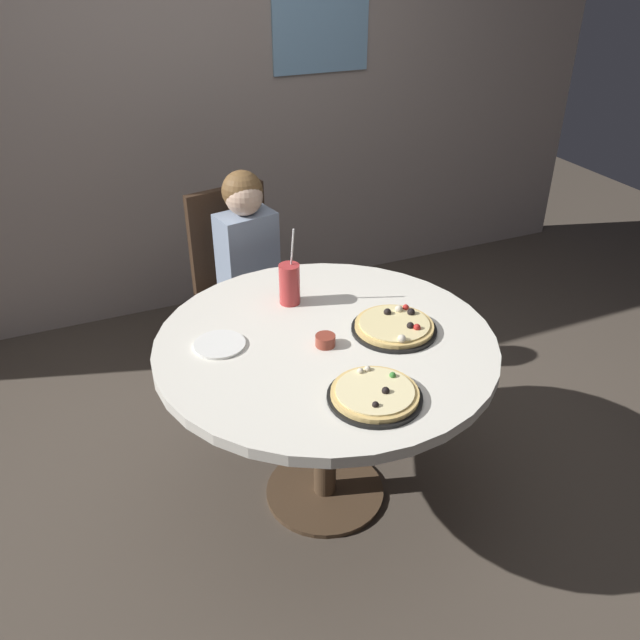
{
  "coord_description": "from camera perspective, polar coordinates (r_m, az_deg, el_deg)",
  "views": [
    {
      "loc": [
        -0.79,
        -1.76,
        1.99
      ],
      "look_at": [
        0.0,
        0.05,
        0.8
      ],
      "focal_mm": 36.68,
      "sensor_mm": 36.0,
      "label": 1
    }
  ],
  "objects": [
    {
      "name": "ground_plane",
      "position": [
        2.77,
        0.43,
        -14.8
      ],
      "size": [
        8.0,
        8.0,
        0.0
      ],
      "primitive_type": "plane",
      "color": "#4C4238"
    },
    {
      "name": "wall_with_window",
      "position": [
        3.73,
        -11.89,
        22.15
      ],
      "size": [
        5.2,
        0.14,
        2.9
      ],
      "color": "#A8998E",
      "rests_on": "ground_plane"
    },
    {
      "name": "dining_table",
      "position": [
        2.35,
        0.49,
        -3.68
      ],
      "size": [
        1.21,
        1.21,
        0.75
      ],
      "color": "silver",
      "rests_on": "ground_plane"
    },
    {
      "name": "chair_wooden",
      "position": [
        3.22,
        -7.07,
        3.85
      ],
      "size": [
        0.47,
        0.47,
        0.95
      ],
      "color": "#382619",
      "rests_on": "ground_plane"
    },
    {
      "name": "diner_child",
      "position": [
        3.1,
        -5.47,
        1.82
      ],
      "size": [
        0.32,
        0.43,
        1.08
      ],
      "color": "#3F4766",
      "rests_on": "ground_plane"
    },
    {
      "name": "pizza_veggie",
      "position": [
        2.02,
        4.86,
        -6.46
      ],
      "size": [
        0.3,
        0.3,
        0.05
      ],
      "color": "black",
      "rests_on": "dining_table"
    },
    {
      "name": "pizza_cheese",
      "position": [
        2.35,
        6.52,
        -0.57
      ],
      "size": [
        0.31,
        0.31,
        0.05
      ],
      "color": "black",
      "rests_on": "dining_table"
    },
    {
      "name": "soda_cup",
      "position": [
        2.48,
        -2.67,
        3.17
      ],
      "size": [
        0.08,
        0.08,
        0.31
      ],
      "color": "#B73333",
      "rests_on": "dining_table"
    },
    {
      "name": "sauce_bowl",
      "position": [
        2.25,
        0.47,
        -1.8
      ],
      "size": [
        0.07,
        0.07,
        0.04
      ],
      "primitive_type": "cylinder",
      "color": "brown",
      "rests_on": "dining_table"
    },
    {
      "name": "plate_small",
      "position": [
        2.28,
        -8.75,
        -2.12
      ],
      "size": [
        0.18,
        0.18,
        0.01
      ],
      "primitive_type": "cylinder",
      "color": "white",
      "rests_on": "dining_table"
    }
  ]
}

